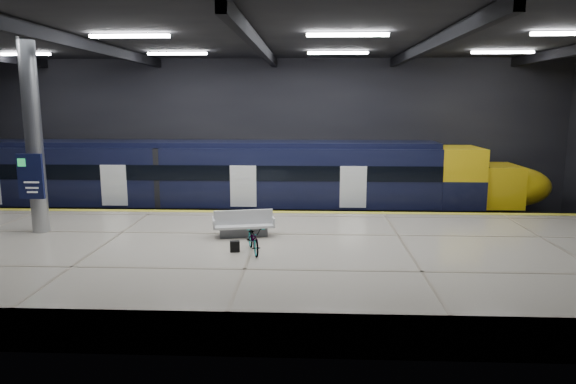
{
  "coord_description": "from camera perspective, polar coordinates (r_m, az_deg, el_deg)",
  "views": [
    {
      "loc": [
        1.85,
        -18.89,
        5.76
      ],
      "look_at": [
        0.96,
        1.5,
        2.2
      ],
      "focal_mm": 32.0,
      "sensor_mm": 36.0,
      "label": 1
    }
  ],
  "objects": [
    {
      "name": "bicycle",
      "position": [
        16.25,
        -3.84,
        -5.22
      ],
      "size": [
        1.0,
        1.73,
        0.86
      ],
      "primitive_type": "imported",
      "rotation": [
        0.0,
        0.0,
        0.28
      ],
      "color": "#99999E",
      "rests_on": "platform"
    },
    {
      "name": "room_shell",
      "position": [
        18.99,
        -3.14,
        9.75
      ],
      "size": [
        30.1,
        16.1,
        8.05
      ],
      "color": "black",
      "rests_on": "ground"
    },
    {
      "name": "pannier_bag",
      "position": [
        16.4,
        -5.93,
        -6.04
      ],
      "size": [
        0.33,
        0.24,
        0.35
      ],
      "primitive_type": "cube",
      "rotation": [
        0.0,
        0.0,
        0.21
      ],
      "color": "black",
      "rests_on": "platform"
    },
    {
      "name": "bench",
      "position": [
        18.22,
        -4.98,
        -3.89
      ],
      "size": [
        2.28,
        1.32,
        0.95
      ],
      "rotation": [
        0.0,
        0.0,
        0.21
      ],
      "color": "#595B60",
      "rests_on": "platform"
    },
    {
      "name": "info_column",
      "position": [
        20.44,
        -26.43,
        5.22
      ],
      "size": [
        0.9,
        0.78,
        6.9
      ],
      "color": "#9EA0A5",
      "rests_on": "platform"
    },
    {
      "name": "rails",
      "position": [
        25.12,
        -1.79,
        -3.18
      ],
      "size": [
        30.0,
        1.52,
        0.16
      ],
      "color": "gray",
      "rests_on": "ground"
    },
    {
      "name": "safety_strip",
      "position": [
        22.22,
        -2.33,
        -2.21
      ],
      "size": [
        30.0,
        0.4,
        0.01
      ],
      "primitive_type": "cube",
      "color": "yellow",
      "rests_on": "platform"
    },
    {
      "name": "platform",
      "position": [
        17.3,
        -3.79,
        -7.66
      ],
      "size": [
        30.0,
        11.0,
        1.1
      ],
      "primitive_type": "cube",
      "color": "beige",
      "rests_on": "ground"
    },
    {
      "name": "ground",
      "position": [
        19.84,
        -2.98,
        -7.0
      ],
      "size": [
        30.0,
        30.0,
        0.0
      ],
      "primitive_type": "plane",
      "color": "black",
      "rests_on": "ground"
    },
    {
      "name": "train",
      "position": [
        25.03,
        -7.32,
        1.31
      ],
      "size": [
        29.4,
        2.84,
        3.79
      ],
      "color": "black",
      "rests_on": "ground"
    }
  ]
}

